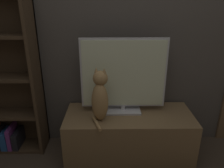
% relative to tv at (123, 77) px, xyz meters
% --- Properties ---
extents(wall_back, '(4.80, 0.05, 2.60)m').
position_rel_tv_xyz_m(wall_back, '(0.06, 0.22, 0.48)').
color(wall_back, '#47423D').
rests_on(wall_back, ground_plane).
extents(tv_stand, '(1.23, 0.52, 0.46)m').
position_rel_tv_xyz_m(tv_stand, '(0.06, -0.08, -0.59)').
color(tv_stand, brown).
rests_on(tv_stand, ground_plane).
extents(tv, '(0.81, 0.21, 0.72)m').
position_rel_tv_xyz_m(tv, '(0.00, 0.00, 0.00)').
color(tv, '#B7B7BC').
rests_on(tv, tv_stand).
extents(cat, '(0.18, 0.31, 0.49)m').
position_rel_tv_xyz_m(cat, '(-0.22, -0.17, -0.13)').
color(cat, '#997547').
rests_on(cat, tv_stand).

